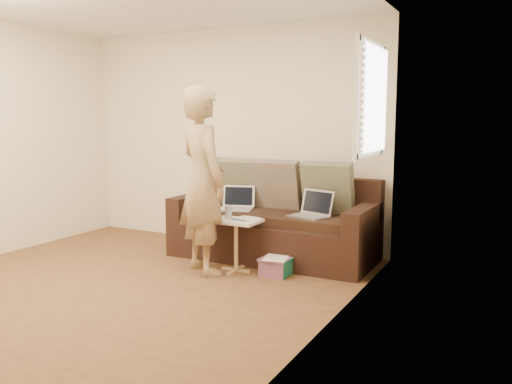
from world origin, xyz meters
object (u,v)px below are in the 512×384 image
sofa (273,220)px  laptop_white (236,210)px  laptop_silver (308,217)px  striped_box (276,266)px  drinking_glass (228,211)px  person (203,181)px  side_table (236,245)px

sofa → laptop_white: 0.44m
laptop_silver → striped_box: size_ratio=1.36×
sofa → laptop_white: (-0.42, -0.09, 0.10)m
sofa → drinking_glass: 0.62m
laptop_silver → person: size_ratio=0.21×
sofa → striped_box: 0.73m
person → striped_box: 1.11m
side_table → drinking_glass: size_ratio=4.39×
side_table → striped_box: (0.43, 0.05, -0.17)m
striped_box → person: bearing=-162.3°
side_table → person: bearing=-147.7°
sofa → drinking_glass: bearing=-113.9°
sofa → side_table: sofa is taller
drinking_glass → striped_box: drinking_glass is taller
sofa → person: (-0.39, -0.80, 0.50)m
laptop_silver → side_table: 0.79m
laptop_white → side_table: bearing=-76.8°
person → drinking_glass: person is taller
side_table → striped_box: size_ratio=1.84×
person → drinking_glass: size_ratio=15.37×
laptop_silver → laptop_white: (-0.89, 0.06, 0.00)m
laptop_white → striped_box: (0.73, -0.48, -0.43)m
laptop_silver → person: person is taller
side_table → drinking_glass: drinking_glass is taller
drinking_glass → side_table: bearing=-29.8°
person → drinking_glass: (0.14, 0.25, -0.34)m
laptop_white → striped_box: laptop_white is taller
laptop_white → person: person is taller
laptop_silver → laptop_white: size_ratio=1.08×
laptop_silver → striped_box: laptop_silver is taller
laptop_silver → person: bearing=-125.7°
striped_box → side_table: bearing=-173.3°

